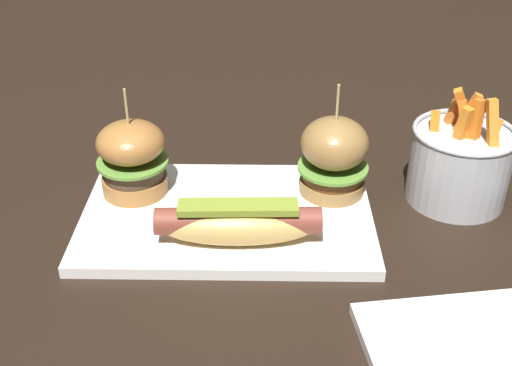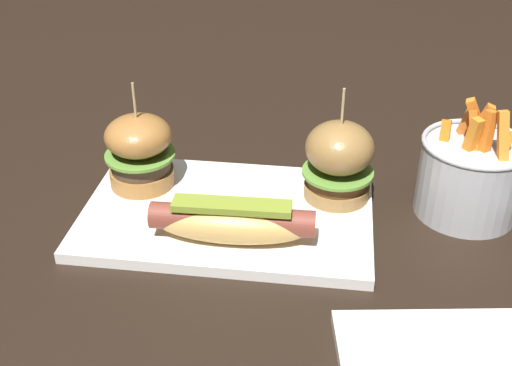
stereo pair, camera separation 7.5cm
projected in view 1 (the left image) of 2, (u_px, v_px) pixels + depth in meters
ground_plane at (227, 220)px, 0.78m from camera, size 3.00×3.00×0.00m
platter_main at (227, 216)px, 0.78m from camera, size 0.35×0.22×0.01m
hot_dog at (238, 223)px, 0.71m from camera, size 0.18×0.06×0.05m
slider_left at (132, 158)px, 0.79m from camera, size 0.09×0.09×0.14m
slider_right at (334, 156)px, 0.79m from camera, size 0.09×0.09×0.14m
fries_bucket at (460, 163)px, 0.80m from camera, size 0.13×0.13×0.15m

